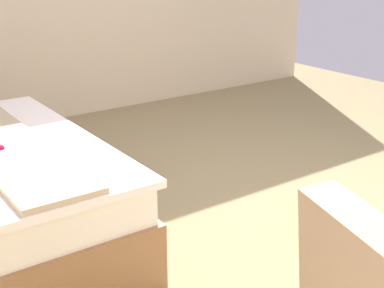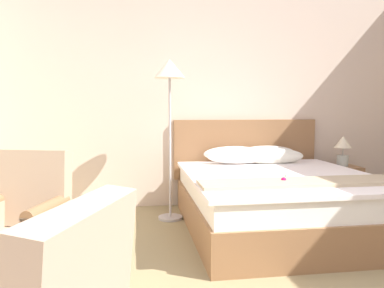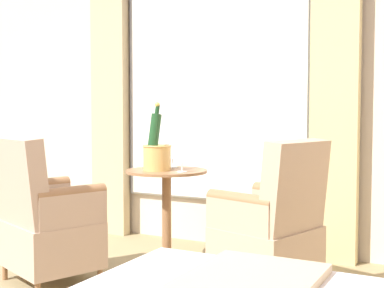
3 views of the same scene
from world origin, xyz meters
TOP-DOWN VIEW (x-y plane):
  - wall_window_side at (-2.80, 0.00)m, footprint 0.27×6.40m
  - side_table_round at (-2.00, -0.04)m, footprint 0.61×0.61m
  - champagne_bucket at (-1.93, -0.09)m, footprint 0.22×0.22m
  - wine_glass_near_bucket at (-1.93, 0.13)m, footprint 0.08×0.08m
  - wine_glass_near_edge at (-2.16, -0.09)m, footprint 0.07×0.07m
  - armchair_by_window at (-1.68, 0.90)m, footprint 0.68×0.68m
  - armchair_facing_bed at (-1.23, -0.54)m, footprint 0.73×0.75m

SIDE VIEW (x-z plane):
  - armchair_by_window at x=-1.68m, z-range -0.08..0.91m
  - armchair_facing_bed at x=-1.23m, z-range -0.08..0.91m
  - side_table_round at x=-2.00m, z-range 0.06..0.78m
  - wine_glass_near_edge at x=-2.16m, z-range 0.74..0.86m
  - wine_glass_near_bucket at x=-1.93m, z-range 0.75..0.89m
  - champagne_bucket at x=-1.93m, z-range 0.60..1.10m
  - wall_window_side at x=-2.80m, z-range -0.01..2.89m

